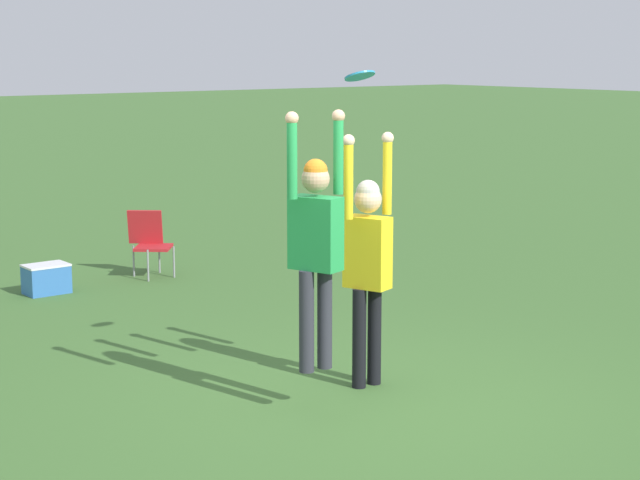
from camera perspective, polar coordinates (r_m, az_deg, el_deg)
The scene contains 6 objects.
ground_plane at distance 8.90m, azimuth 2.20°, elevation -8.71°, with size 120.00×120.00×0.00m, color #3D662D.
person_jumping at distance 8.35m, azimuth -0.23°, elevation 0.24°, with size 0.56×0.45×2.06m.
person_defending at distance 9.07m, azimuth 2.55°, elevation -0.73°, with size 0.53×0.42×2.19m.
frisbee at distance 8.78m, azimuth 2.14°, elevation 8.74°, with size 0.25×0.24×0.10m.
camping_chair_2 at distance 13.86m, azimuth -9.08°, elevation 0.07°, with size 0.62×0.70×0.85m.
cooler_box at distance 13.17m, azimuth -14.39°, elevation -2.02°, with size 0.51×0.35×0.35m.
Camera 1 is at (-5.45, -6.43, 2.86)m, focal length 60.00 mm.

